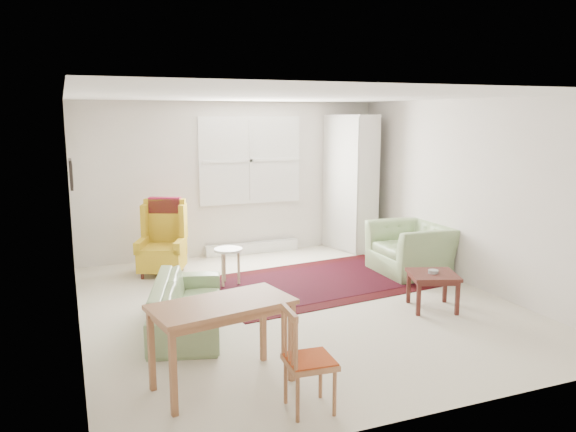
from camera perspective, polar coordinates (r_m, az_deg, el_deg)
name	(u,v)px	position (r m, az deg, el deg)	size (l,w,h in m)	color
room	(292,200)	(6.85, 0.42, 1.59)	(5.04, 5.54, 2.51)	beige
rug	(316,282)	(7.81, 2.87, -6.69)	(3.00, 1.93, 0.03)	black
sofa	(187,294)	(6.26, -10.21, -7.85)	(1.79, 0.70, 0.72)	#7E9A66
armchair	(412,244)	(8.39, 12.48, -2.77)	(1.11, 0.97, 0.87)	#7E9A66
wingback_chair	(161,238)	(8.26, -12.74, -2.16)	(0.63, 0.67, 1.10)	gold
coffee_table	(432,291)	(6.96, 14.45, -7.37)	(0.54, 0.54, 0.44)	#471A15
stool	(229,266)	(7.69, -6.05, -5.12)	(0.39, 0.39, 0.52)	white
cabinet	(351,183)	(9.61, 6.38, 3.36)	(0.48, 0.92, 2.29)	silver
desk	(223,344)	(4.91, -6.65, -12.81)	(1.18, 0.59, 0.74)	#9B643E
desk_chair	(310,359)	(4.50, 2.23, -14.31)	(0.37, 0.37, 0.84)	#9B643E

